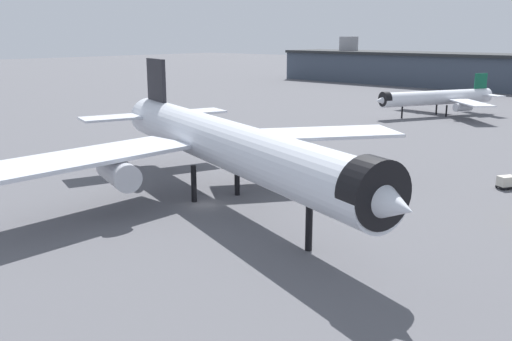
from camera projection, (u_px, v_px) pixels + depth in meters
ground at (205, 205)px, 71.95m from camera, size 900.00×900.00×0.00m
airliner_near_gate at (224, 144)px, 71.01m from camera, size 63.16×56.39×17.54m
airliner_far_taxiway at (438, 98)px, 149.78m from camera, size 32.75×36.44×10.99m
terminal_building at (495, 72)px, 220.26m from camera, size 200.17×40.59×20.44m
baggage_cart_trailing at (507, 182)px, 79.33m from camera, size 2.72×2.86×1.82m
traffic_cone_near_nose at (272, 144)px, 110.59m from camera, size 0.60×0.60×0.75m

